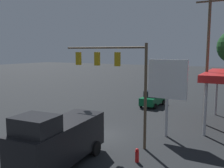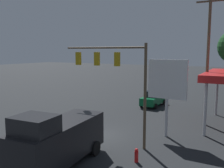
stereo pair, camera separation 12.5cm
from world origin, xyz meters
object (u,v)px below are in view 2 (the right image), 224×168
Objects in this scene: delivery_truck at (58,140)px; fire_hydrant at (136,155)px; sedan_far at (153,99)px; traffic_signal_assembly at (115,70)px; utility_pole at (208,58)px; price_sign at (167,82)px.

fire_hydrant is (-3.73, -2.86, -1.26)m from delivery_truck.
delivery_truck is at bearing 37.44° from fire_hydrant.
fire_hydrant is (-4.60, 15.70, -0.51)m from sedan_far.
traffic_signal_assembly is 6.17m from fire_hydrant.
sedan_far is (6.98, -5.27, -5.25)m from utility_pole.
utility_pole reaches higher than sedan_far.
price_sign reaches higher than delivery_truck.
sedan_far is at bearing -73.67° from fire_hydrant.
sedan_far is at bearing -82.26° from traffic_signal_assembly.
utility_pole is 15.30m from delivery_truck.
delivery_truck reaches higher than sedan_far.
delivery_truck reaches higher than fire_hydrant.
utility_pole is 13.41× the size of fire_hydrant.
fire_hydrant is (0.17, 5.56, -4.01)m from price_sign.
delivery_truck is 4.87m from fire_hydrant.
utility_pole is 5.62m from price_sign.
traffic_signal_assembly is 14.32m from sedan_far.
sedan_far is (1.83, -13.47, -4.52)m from traffic_signal_assembly.
price_sign is 11.74m from sedan_far.
fire_hydrant is at bearing 123.13° from delivery_truck.
utility_pole is 2.64× the size of sedan_far.
utility_pole is at bearing 55.14° from sedan_far.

